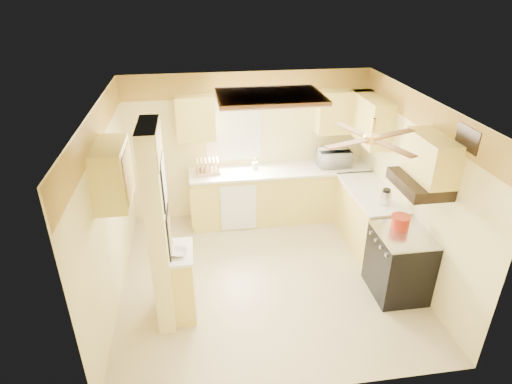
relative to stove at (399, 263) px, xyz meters
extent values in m
plane|color=tan|center=(-1.67, 0.55, -0.46)|extent=(4.00, 4.00, 0.00)
plane|color=white|center=(-1.67, 0.55, 2.04)|extent=(4.00, 4.00, 0.00)
plane|color=#EFDE92|center=(-1.67, 2.45, 0.79)|extent=(4.00, 0.00, 4.00)
plane|color=#EFDE92|center=(-1.67, -1.35, 0.79)|extent=(4.00, 0.00, 4.00)
plane|color=#EFDE92|center=(-3.67, 0.55, 0.79)|extent=(0.00, 3.80, 3.80)
plane|color=#EFDE92|center=(0.33, 0.55, 0.79)|extent=(0.00, 3.80, 3.80)
cube|color=yellow|center=(-1.67, 2.43, 1.84)|extent=(4.00, 0.02, 0.40)
cube|color=#EFDE92|center=(-3.02, 0.00, 0.79)|extent=(0.20, 0.70, 2.50)
cube|color=#E8D35A|center=(-2.80, 0.00, -0.01)|extent=(0.25, 0.55, 0.90)
cube|color=white|center=(-2.80, 0.00, 0.46)|extent=(0.28, 0.58, 0.04)
cube|color=#E8D35A|center=(-1.17, 2.15, -0.01)|extent=(3.00, 0.60, 0.90)
cube|color=#E8D35A|center=(0.03, 1.15, -0.01)|extent=(0.60, 1.40, 0.90)
cube|color=white|center=(-1.17, 2.14, 0.46)|extent=(3.04, 0.64, 0.04)
cube|color=white|center=(0.02, 1.15, 0.46)|extent=(0.64, 1.44, 0.04)
cube|color=white|center=(-1.92, 1.84, -0.03)|extent=(0.58, 0.02, 0.80)
cube|color=white|center=(-1.92, 2.44, 1.09)|extent=(0.92, 0.02, 1.02)
cube|color=white|center=(-1.92, 2.44, 1.09)|extent=(0.80, 0.02, 0.90)
cube|color=#E8D35A|center=(-2.52, 2.27, 1.39)|extent=(0.60, 0.35, 0.70)
cube|color=#E8D35A|center=(-0.12, 2.27, 1.39)|extent=(0.90, 0.35, 0.70)
cube|color=#E8D35A|center=(0.16, 1.80, 1.39)|extent=(0.35, 1.00, 0.70)
cube|color=#E8D35A|center=(-3.49, 0.30, 1.39)|extent=(0.35, 0.75, 0.70)
cube|color=#E8D35A|center=(0.16, 0.00, 1.49)|extent=(0.35, 0.76, 0.52)
cube|color=black|center=(0.00, 0.00, -0.01)|extent=(0.65, 0.76, 0.90)
cube|color=silver|center=(0.00, 0.00, 0.44)|extent=(0.66, 0.77, 0.02)
cylinder|color=silver|center=(-0.33, -0.25, 0.34)|extent=(0.03, 0.05, 0.05)
cylinder|color=silver|center=(-0.33, -0.08, 0.34)|extent=(0.03, 0.05, 0.05)
cylinder|color=silver|center=(-0.33, 0.08, 0.34)|extent=(0.03, 0.05, 0.05)
cylinder|color=silver|center=(-0.33, 0.25, 0.34)|extent=(0.03, 0.05, 0.05)
cube|color=black|center=(0.07, 0.00, 1.16)|extent=(0.50, 0.76, 0.14)
cube|color=black|center=(-2.91, 0.00, 1.39)|extent=(0.02, 0.42, 0.57)
cube|color=white|center=(-2.90, 0.00, 1.39)|extent=(0.01, 0.37, 0.52)
cube|color=black|center=(-2.91, 0.00, 0.74)|extent=(0.02, 0.42, 0.57)
cube|color=yellow|center=(-2.90, 0.00, 0.74)|extent=(0.01, 0.37, 0.52)
cube|color=brown|center=(-1.57, 1.05, 2.00)|extent=(1.35, 0.95, 0.06)
cube|color=white|center=(-1.57, 1.05, 1.97)|extent=(1.15, 0.75, 0.02)
cylinder|color=gold|center=(-0.67, -0.15, 1.96)|extent=(0.04, 0.04, 0.16)
cylinder|color=gold|center=(-0.67, -0.15, 1.82)|extent=(0.18, 0.18, 0.08)
cube|color=brown|center=(-0.37, -0.04, 1.82)|extent=(0.55, 0.28, 0.01)
cube|color=brown|center=(-0.78, 0.15, 1.82)|extent=(0.28, 0.55, 0.01)
cube|color=brown|center=(-0.97, -0.26, 1.82)|extent=(0.55, 0.28, 0.01)
cube|color=brown|center=(-0.56, -0.45, 1.82)|extent=(0.28, 0.55, 0.01)
cube|color=black|center=(0.31, -0.35, 1.84)|extent=(0.02, 0.40, 0.25)
imported|color=white|center=(-0.26, 2.16, 0.63)|extent=(0.54, 0.37, 0.29)
imported|color=white|center=(-2.83, -0.07, 0.51)|extent=(0.26, 0.26, 0.05)
cylinder|color=#A41E0D|center=(0.01, 0.16, 0.53)|extent=(0.23, 0.23, 0.15)
cylinder|color=#A41E0D|center=(0.01, 0.16, 0.61)|extent=(0.25, 0.25, 0.02)
cylinder|color=silver|center=(0.05, 0.73, 0.58)|extent=(0.16, 0.16, 0.21)
cylinder|color=black|center=(0.05, 0.73, 0.70)|extent=(0.10, 0.10, 0.03)
cube|color=#DEB480|center=(-2.38, 2.19, 0.50)|extent=(0.40, 0.31, 0.04)
cube|color=#DEB480|center=(-2.54, 2.19, 0.59)|extent=(0.02, 0.26, 0.22)
cube|color=#DEB480|center=(-2.47, 2.19, 0.59)|extent=(0.02, 0.26, 0.22)
cube|color=#DEB480|center=(-2.41, 2.19, 0.59)|extent=(0.02, 0.26, 0.22)
cube|color=#DEB480|center=(-2.34, 2.19, 0.59)|extent=(0.02, 0.26, 0.22)
cube|color=#DEB480|center=(-2.28, 2.19, 0.59)|extent=(0.02, 0.26, 0.22)
cube|color=#DEB480|center=(-2.21, 2.19, 0.59)|extent=(0.02, 0.26, 0.22)
cylinder|color=white|center=(-2.47, 2.19, 0.59)|extent=(0.02, 0.22, 0.22)
cylinder|color=white|center=(-2.34, 2.19, 0.59)|extent=(0.02, 0.22, 0.22)
cylinder|color=white|center=(-1.59, 2.22, 0.54)|extent=(0.10, 0.10, 0.12)
cylinder|color=#DEB480|center=(-1.58, 2.22, 0.57)|extent=(0.01, 0.01, 0.19)
cylinder|color=#DEB480|center=(-1.59, 2.24, 0.57)|extent=(0.01, 0.01, 0.19)
cylinder|color=#DEB480|center=(-1.61, 2.22, 0.57)|extent=(0.01, 0.01, 0.19)
cylinder|color=#DEB480|center=(-1.59, 2.20, 0.57)|extent=(0.01, 0.01, 0.19)
camera|label=1|loc=(-2.53, -4.25, 3.39)|focal=30.00mm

